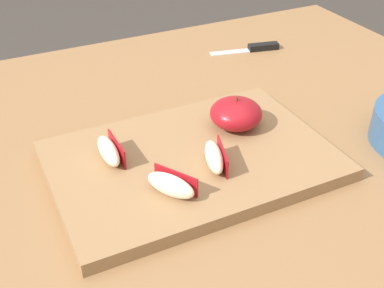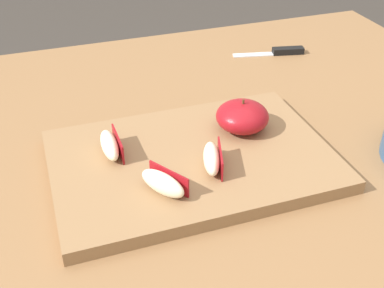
# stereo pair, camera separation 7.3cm
# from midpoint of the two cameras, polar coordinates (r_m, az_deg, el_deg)

# --- Properties ---
(dining_table) EXTENTS (1.27, 0.96, 0.78)m
(dining_table) POSITION_cam_midpoint_polar(r_m,az_deg,el_deg) (0.86, -3.03, -5.96)
(dining_table) COLOR brown
(dining_table) RESTS_ON ground_plane
(cutting_board) EXTENTS (0.42, 0.28, 0.02)m
(cutting_board) POSITION_cam_midpoint_polar(r_m,az_deg,el_deg) (0.75, -2.79, -2.03)
(cutting_board) COLOR olive
(cutting_board) RESTS_ON dining_table
(apple_half_skin_up) EXTENTS (0.09, 0.09, 0.05)m
(apple_half_skin_up) POSITION_cam_midpoint_polar(r_m,az_deg,el_deg) (0.80, 2.55, 3.49)
(apple_half_skin_up) COLOR maroon
(apple_half_skin_up) RESTS_ON cutting_board
(apple_wedge_near_knife) EXTENTS (0.03, 0.07, 0.03)m
(apple_wedge_near_knife) POSITION_cam_midpoint_polar(r_m,az_deg,el_deg) (0.74, -12.42, -0.88)
(apple_wedge_near_knife) COLOR beige
(apple_wedge_near_knife) RESTS_ON cutting_board
(apple_wedge_left) EXTENTS (0.05, 0.08, 0.03)m
(apple_wedge_left) POSITION_cam_midpoint_polar(r_m,az_deg,el_deg) (0.71, -0.31, -1.64)
(apple_wedge_left) COLOR beige
(apple_wedge_left) RESTS_ON cutting_board
(apple_wedge_back) EXTENTS (0.06, 0.07, 0.03)m
(apple_wedge_back) POSITION_cam_midpoint_polar(r_m,az_deg,el_deg) (0.66, -5.62, -4.88)
(apple_wedge_back) COLOR beige
(apple_wedge_back) RESTS_ON cutting_board
(paring_knife) EXTENTS (0.16, 0.05, 0.01)m
(paring_knife) POSITION_cam_midpoint_polar(r_m,az_deg,el_deg) (1.14, 5.83, 11.06)
(paring_knife) COLOR silver
(paring_knife) RESTS_ON dining_table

